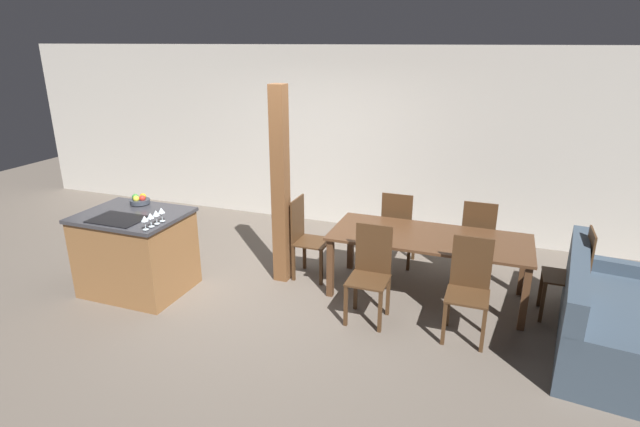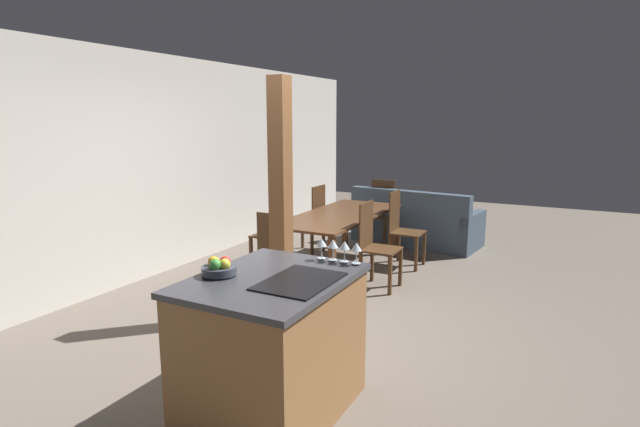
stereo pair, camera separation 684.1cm
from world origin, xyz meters
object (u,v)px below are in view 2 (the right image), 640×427
Objects in this scene: wine_glass_middle at (345,246)px; dining_chair_foot_end at (380,211)px; wine_glass_far at (333,244)px; dining_chair_near_left at (375,244)px; dining_chair_near_right at (402,228)px; kitchen_island at (272,345)px; wine_glass_end at (322,243)px; wine_glass_near at (356,247)px; dining_table at (340,220)px; couch at (415,226)px; timber_post at (281,200)px; dining_chair_far_right at (312,218)px; dining_chair_far_left at (275,232)px; dining_chair_head_end at (279,257)px; fruit_bowl at (219,267)px.

wine_glass_middle reaches higher than dining_chair_foot_end.
wine_glass_middle is 0.09m from wine_glass_far.
dining_chair_near_right is (0.97, 0.00, 0.00)m from dining_chair_near_left.
wine_glass_end reaches higher than kitchen_island.
wine_glass_middle is (0.00, 0.09, 0.00)m from wine_glass_near.
dining_chair_near_left is (-0.49, -0.68, -0.13)m from dining_table.
timber_post is at bearing 91.73° from couch.
dining_chair_far_right is at bearing 24.90° from kitchen_island.
dining_chair_near_right is 1.35m from dining_chair_far_right.
dining_chair_far_left is (-0.97, 1.35, 0.00)m from dining_chair_near_right.
wine_glass_end is at bearing 90.00° from wine_glass_near.
wine_glass_near is 0.09m from wine_glass_middle.
wine_glass_near is 0.06× the size of timber_post.
wine_glass_end reaches higher than dining_chair_far_right.
dining_chair_far_right and dining_chair_head_end have the same top height.
dining_chair_near_left is at bearing 101.74° from couch.
dining_table is 1.82m from couch.
fruit_bowl is 2.83m from dining_chair_near_left.
dining_chair_far_right is (0.49, 0.68, -0.13)m from dining_table.
wine_glass_near is at bearing 43.57° from dining_chair_far_left.
dining_table is 1.09× the size of couch.
dining_chair_far_left is at bearing 32.37° from kitchen_island.
wine_glass_end is 1.34m from timber_post.
dining_table is 1.79m from timber_post.
dining_chair_near_left reaches higher than dining_table.
dining_chair_far_right is at bearing 29.72° from wine_glass_end.
dining_chair_foot_end is (0.97, -0.68, 0.00)m from dining_chair_far_right.
dining_chair_foot_end is (0.97, 0.68, 0.00)m from dining_chair_near_right.
dining_chair_near_left is at bearing 54.27° from dining_chair_far_right.
dining_chair_far_right is 0.43× the size of timber_post.
kitchen_island is 1.15× the size of dining_chair_head_end.
couch is (1.23, -1.17, -0.23)m from dining_chair_far_right.
wine_glass_near is 0.18m from wine_glass_far.
wine_glass_end is at bearing 29.72° from dining_chair_far_right.
wine_glass_far is at bearing 30.94° from dining_chair_far_right.
dining_chair_far_left is at bearing 39.60° from wine_glass_end.
wine_glass_far is 0.09m from wine_glass_end.
wine_glass_middle is 2.98m from dining_table.
fruit_bowl is 1.53× the size of wine_glass_near.
wine_glass_far is 0.15× the size of dining_chair_near_left.
couch reaches higher than dining_table.
dining_chair_near_right is at bearing 9.56° from wine_glass_far.
dining_chair_head_end is at bearing 45.32° from wine_glass_far.
wine_glass_end reaches higher than dining_table.
dining_chair_far_right is at bearing 21.38° from timber_post.
fruit_bowl is 0.23× the size of dining_chair_head_end.
wine_glass_end is at bearing -74.82° from dining_chair_foot_end.
dining_chair_far_left is 1.62m from timber_post.
dining_chair_near_left is (2.79, 0.03, -0.48)m from fruit_bowl.
wine_glass_near is at bearing -128.31° from timber_post.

